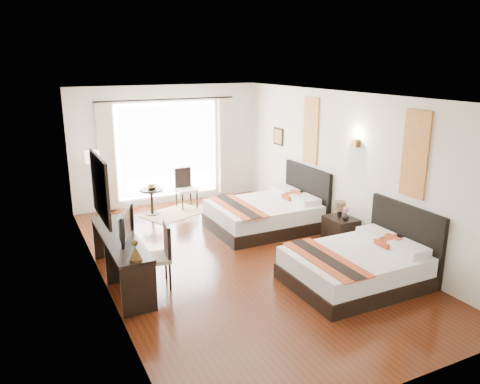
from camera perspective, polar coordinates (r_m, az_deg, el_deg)
name	(u,v)px	position (r m, az deg, el deg)	size (l,w,h in m)	color
floor	(237,258)	(8.26, -0.41, -8.10)	(4.50, 7.50, 0.01)	#3E190B
ceiling	(236,96)	(7.57, -0.45, 11.62)	(4.50, 7.50, 0.02)	white
wall_headboard	(344,168)	(8.98, 12.60, 2.92)	(0.01, 7.50, 2.80)	silver
wall_desk	(99,197)	(7.15, -16.86, -0.65)	(0.01, 7.50, 2.80)	silver
wall_window	(168,146)	(11.22, -8.83, 5.62)	(4.50, 0.01, 2.80)	silver
wall_entry	(403,266)	(4.89, 19.27, -8.51)	(4.50, 0.01, 2.80)	silver
window_glass	(168,150)	(11.22, -8.78, 5.11)	(2.40, 0.02, 2.20)	white
sheer_curtain	(169,150)	(11.16, -8.69, 5.06)	(2.30, 0.02, 2.10)	white
drape_left	(106,157)	(10.79, -15.98, 4.15)	(0.35, 0.14, 2.35)	beige
drape_right	(225,147)	(11.64, -1.78, 5.57)	(0.35, 0.14, 2.35)	beige
art_panel_near	(415,154)	(7.66, 20.56, 4.32)	(0.03, 0.50, 1.35)	maroon
art_panel_far	(311,131)	(9.75, 8.61, 7.40)	(0.03, 0.50, 1.35)	maroon
wall_sconce	(355,143)	(8.59, 13.90, 5.81)	(0.10, 0.14, 0.14)	#463519
mirror_frame	(100,188)	(7.09, -16.72, 0.48)	(0.04, 1.25, 0.95)	black
mirror_glass	(102,188)	(7.09, -16.52, 0.51)	(0.01, 1.12, 0.82)	white
bed_near	(359,265)	(7.51, 14.33, -8.62)	(2.03, 1.58, 1.14)	black
bed_far	(267,213)	(9.61, 3.35, -2.62)	(2.13, 1.66, 1.20)	black
nightstand	(340,232)	(8.88, 12.14, -4.77)	(0.46, 0.58, 0.55)	black
table_lamp	(340,207)	(8.79, 12.08, -1.83)	(0.22, 0.22, 0.34)	black
vase	(345,219)	(8.67, 12.74, -3.24)	(0.14, 0.14, 0.15)	black
console_desk	(121,259)	(7.50, -14.27, -7.97)	(0.50, 2.20, 0.76)	black
television	(122,225)	(7.17, -14.21, -3.90)	(0.80, 0.10, 0.46)	black
bronze_figurine	(135,252)	(6.40, -12.64, -7.12)	(0.18, 0.18, 0.27)	#463519
desk_chair	(157,268)	(7.30, -10.14, -9.07)	(0.52, 0.52, 0.99)	#B8A38D
floor_lamp	(93,162)	(10.46, -17.54, 3.54)	(0.30, 0.30, 1.49)	black
side_table	(152,202)	(10.61, -10.70, -1.17)	(0.51, 0.51, 0.59)	black
fruit_bowl	(152,188)	(10.51, -10.70, 0.49)	(0.22, 0.22, 0.05)	#422A17
window_chair	(186,196)	(11.00, -6.57, -0.47)	(0.46, 0.46, 0.93)	#B8A38D
jute_rug	(174,213)	(10.66, -8.04, -2.61)	(1.32, 0.90, 0.01)	tan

